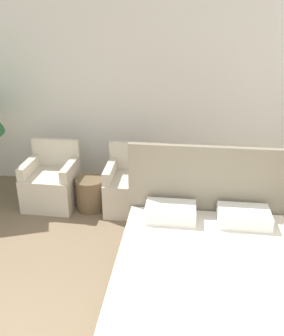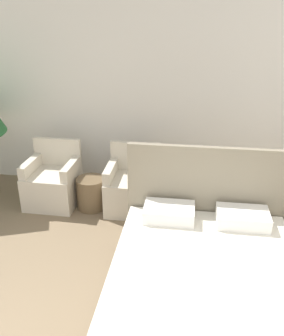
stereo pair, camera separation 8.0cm
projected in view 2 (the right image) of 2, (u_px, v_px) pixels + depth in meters
wall_back at (126, 89)px, 5.25m from camera, size 10.00×0.06×2.90m
bed at (204, 290)px, 3.21m from camera, size 1.65×2.13×1.25m
armchair_near_window_left at (53, 184)px, 5.10m from camera, size 0.68×0.64×0.86m
armchair_near_window_right at (132, 189)px, 4.96m from camera, size 0.67×0.64×0.86m
side_table at (91, 193)px, 5.02m from camera, size 0.39×0.39×0.43m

